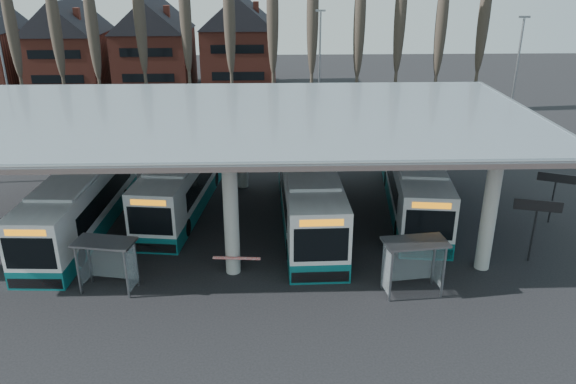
{
  "coord_description": "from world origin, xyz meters",
  "views": [
    {
      "loc": [
        1.85,
        -20.95,
        13.73
      ],
      "look_at": [
        2.76,
        7.0,
        2.22
      ],
      "focal_mm": 35.0,
      "sensor_mm": 36.0,
      "label": 1
    }
  ],
  "objects_px": {
    "shelter_1": "(107,253)",
    "shelter_2": "(413,254)",
    "bus_0": "(81,203)",
    "bus_3": "(414,183)",
    "bus_1": "(183,182)",
    "bus_2": "(308,194)"
  },
  "relations": [
    {
      "from": "shelter_1",
      "to": "shelter_2",
      "type": "height_order",
      "value": "shelter_2"
    },
    {
      "from": "bus_0",
      "to": "shelter_1",
      "type": "xyz_separation_m",
      "value": [
        3.01,
        -6.06,
        0.17
      ]
    },
    {
      "from": "bus_3",
      "to": "shelter_2",
      "type": "distance_m",
      "value": 9.29
    },
    {
      "from": "bus_0",
      "to": "bus_1",
      "type": "relative_size",
      "value": 1.01
    },
    {
      "from": "bus_1",
      "to": "shelter_2",
      "type": "distance_m",
      "value": 15.09
    },
    {
      "from": "bus_0",
      "to": "bus_3",
      "type": "xyz_separation_m",
      "value": [
        18.72,
        2.28,
        0.03
      ]
    },
    {
      "from": "bus_1",
      "to": "shelter_2",
      "type": "height_order",
      "value": "bus_1"
    },
    {
      "from": "shelter_1",
      "to": "shelter_2",
      "type": "xyz_separation_m",
      "value": [
        13.49,
        -0.68,
        0.09
      ]
    },
    {
      "from": "bus_1",
      "to": "bus_3",
      "type": "distance_m",
      "value": 13.69
    },
    {
      "from": "bus_2",
      "to": "shelter_2",
      "type": "xyz_separation_m",
      "value": [
        4.12,
        -7.33,
        0.14
      ]
    },
    {
      "from": "bus_0",
      "to": "bus_2",
      "type": "bearing_deg",
      "value": 5.74
    },
    {
      "from": "bus_2",
      "to": "shelter_1",
      "type": "height_order",
      "value": "bus_2"
    },
    {
      "from": "bus_2",
      "to": "bus_3",
      "type": "bearing_deg",
      "value": 13.72
    },
    {
      "from": "shelter_1",
      "to": "bus_0",
      "type": "bearing_deg",
      "value": 127.33
    },
    {
      "from": "shelter_2",
      "to": "bus_2",
      "type": "bearing_deg",
      "value": 112.35
    },
    {
      "from": "bus_0",
      "to": "bus_3",
      "type": "distance_m",
      "value": 18.86
    },
    {
      "from": "shelter_1",
      "to": "bus_2",
      "type": "bearing_deg",
      "value": 46.29
    },
    {
      "from": "bus_0",
      "to": "bus_1",
      "type": "bearing_deg",
      "value": 34.44
    },
    {
      "from": "bus_2",
      "to": "bus_3",
      "type": "xyz_separation_m",
      "value": [
        6.34,
        1.68,
        -0.09
      ]
    },
    {
      "from": "bus_1",
      "to": "bus_2",
      "type": "relative_size",
      "value": 0.92
    },
    {
      "from": "bus_2",
      "to": "shelter_2",
      "type": "height_order",
      "value": "bus_2"
    },
    {
      "from": "bus_1",
      "to": "bus_2",
      "type": "height_order",
      "value": "bus_2"
    }
  ]
}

